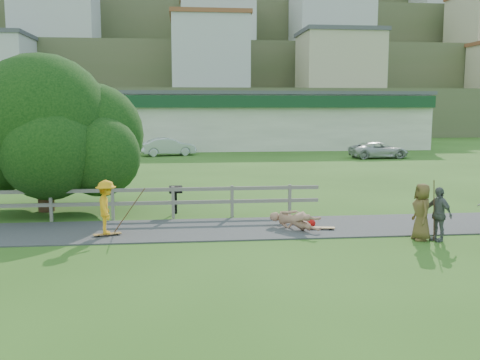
{
  "coord_description": "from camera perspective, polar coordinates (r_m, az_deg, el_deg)",
  "views": [
    {
      "loc": [
        -1.68,
        -14.59,
        3.75
      ],
      "look_at": [
        0.13,
        2.0,
        1.47
      ],
      "focal_mm": 40.0,
      "sensor_mm": 36.0,
      "label": 1
    }
  ],
  "objects": [
    {
      "name": "ground",
      "position": [
        15.15,
        0.33,
        -6.54
      ],
      "size": [
        260.0,
        260.0,
        0.0
      ],
      "primitive_type": "plane",
      "color": "#2E5618",
      "rests_on": "ground"
    },
    {
      "name": "path",
      "position": [
        16.6,
        -0.26,
        -5.2
      ],
      "size": [
        34.0,
        3.0,
        0.04
      ],
      "primitive_type": "cube",
      "color": "#333335",
      "rests_on": "ground"
    },
    {
      "name": "fence",
      "position": [
        18.38,
        -15.34,
        -1.97
      ],
      "size": [
        15.05,
        0.1,
        1.1
      ],
      "color": "#635D57",
      "rests_on": "ground"
    },
    {
      "name": "strip_mall",
      "position": [
        49.86,
        0.32,
        6.45
      ],
      "size": [
        32.5,
        10.75,
        5.1
      ],
      "color": "beige",
      "rests_on": "ground"
    },
    {
      "name": "hillside",
      "position": [
        106.44,
        -5.44,
        13.51
      ],
      "size": [
        220.0,
        67.0,
        47.5
      ],
      "color": "#505D36",
      "rests_on": "ground"
    },
    {
      "name": "skater_rider",
      "position": [
        15.94,
        -14.04,
        -3.18
      ],
      "size": [
        0.73,
        1.09,
        1.57
      ],
      "primitive_type": "imported",
      "rotation": [
        0.0,
        0.0,
        1.73
      ],
      "color": "#F7A117",
      "rests_on": "ground"
    },
    {
      "name": "skater_fallen",
      "position": [
        16.45,
        5.88,
        -4.28
      ],
      "size": [
        1.59,
        1.49,
        0.64
      ],
      "primitive_type": "imported",
      "rotation": [
        0.0,
        0.0,
        0.73
      ],
      "color": "#AC785F",
      "rests_on": "ground"
    },
    {
      "name": "spectator_b",
      "position": [
        16.05,
        20.39,
        -3.42
      ],
      "size": [
        0.69,
        0.97,
        1.53
      ],
      "primitive_type": "imported",
      "rotation": [
        0.0,
        0.0,
        5.1
      ],
      "color": "slate",
      "rests_on": "ground"
    },
    {
      "name": "spectator_c",
      "position": [
        15.96,
        18.81,
        -3.24
      ],
      "size": [
        0.57,
        0.83,
        1.62
      ],
      "primitive_type": "imported",
      "rotation": [
        0.0,
        0.0,
        4.65
      ],
      "color": "brown",
      "rests_on": "ground"
    },
    {
      "name": "car_silver",
      "position": [
        41.85,
        -7.69,
        3.53
      ],
      "size": [
        4.42,
        2.42,
        1.38
      ],
      "primitive_type": "imported",
      "rotation": [
        0.0,
        0.0,
        1.81
      ],
      "color": "#B1B6B9",
      "rests_on": "ground"
    },
    {
      "name": "car_white",
      "position": [
        40.73,
        14.57,
        3.11
      ],
      "size": [
        4.4,
        2.21,
        1.2
      ],
      "primitive_type": "imported",
      "rotation": [
        0.0,
        0.0,
        1.62
      ],
      "color": "beige",
      "rests_on": "ground"
    },
    {
      "name": "tree",
      "position": [
        20.37,
        -20.22,
        3.27
      ],
      "size": [
        7.85,
        7.85,
        4.63
      ],
      "primitive_type": null,
      "color": "black",
      "rests_on": "ground"
    },
    {
      "name": "bbq",
      "position": [
        19.04,
        -6.86,
        -2.11
      ],
      "size": [
        0.47,
        0.37,
        0.99
      ],
      "primitive_type": null,
      "rotation": [
        0.0,
        0.0,
        0.06
      ],
      "color": "black",
      "rests_on": "ground"
    },
    {
      "name": "longboard_rider",
      "position": [
        16.09,
        -13.96,
        -5.76
      ],
      "size": [
        0.82,
        0.42,
        0.09
      ],
      "primitive_type": null,
      "rotation": [
        0.0,
        0.0,
        0.3
      ],
      "color": "olive",
      "rests_on": "ground"
    },
    {
      "name": "longboard_fallen",
      "position": [
        16.6,
        8.65,
        -5.2
      ],
      "size": [
        0.84,
        0.34,
        0.09
      ],
      "primitive_type": null,
      "rotation": [
        0.0,
        0.0,
        -0.17
      ],
      "color": "olive",
      "rests_on": "ground"
    },
    {
      "name": "helmet",
      "position": [
        16.95,
        7.61,
        -4.59
      ],
      "size": [
        0.27,
        0.27,
        0.27
      ],
      "primitive_type": "sphere",
      "color": "red",
      "rests_on": "ground"
    },
    {
      "name": "pole_rider",
      "position": [
        16.25,
        -11.76,
        -2.72
      ],
      "size": [
        0.03,
        0.03,
        1.67
      ],
      "primitive_type": "cylinder",
      "color": "#533321",
      "rests_on": "ground"
    },
    {
      "name": "pole_spec_left",
      "position": [
        15.96,
        19.98,
        -3.09
      ],
      "size": [
        0.03,
        0.03,
        1.73
      ],
      "primitive_type": "cylinder",
      "color": "#533321",
      "rests_on": "ground"
    }
  ]
}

